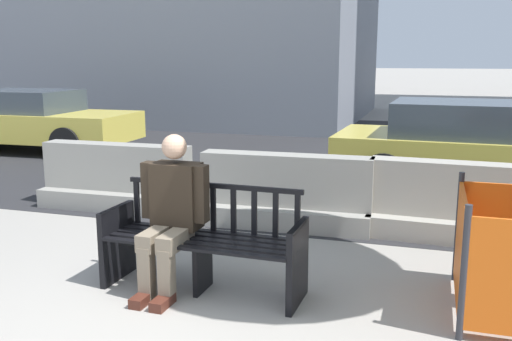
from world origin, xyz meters
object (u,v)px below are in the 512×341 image
Objects in this scene: jersey_barrier_centre at (286,197)px; jersey_barrier_left at (117,182)px; car_sedan_mid at (479,146)px; jersey_barrier_right at (463,208)px; car_taxi_near at (31,120)px; street_bench at (204,245)px; seated_person at (172,210)px.

jersey_barrier_centre is 1.00× the size of jersey_barrier_left.
car_sedan_mid is (2.25, 2.47, 0.33)m from jersey_barrier_centre.
jersey_barrier_right is 9.13m from car_taxi_near.
street_bench is 0.40m from seated_person.
seated_person is 0.65× the size of jersey_barrier_right.
street_bench reaches higher than jersey_barrier_left.
seated_person is 0.65× the size of jersey_barrier_left.
car_taxi_near is at bearing 156.75° from jersey_barrier_right.
jersey_barrier_right is at bearing 41.92° from seated_person.
seated_person is 5.30m from car_sedan_mid.
jersey_barrier_centre is (0.18, 2.05, -0.06)m from street_bench.
seated_person reaches higher than car_taxi_near.
car_taxi_near reaches higher than street_bench.
jersey_barrier_left is (-2.12, 2.18, -0.06)m from street_bench.
street_bench is 8.46m from car_taxi_near.
jersey_barrier_right is (4.26, -0.07, 0.00)m from jersey_barrier_left.
seated_person reaches higher than street_bench.
street_bench reaches higher than jersey_barrier_right.
car_sedan_mid is (8.67, -1.19, 0.03)m from car_taxi_near.
car_taxi_near reaches higher than jersey_barrier_left.
street_bench is 0.84× the size of jersey_barrier_right.
car_sedan_mid reaches higher than jersey_barrier_centre.
seated_person is at bearing -120.53° from car_sedan_mid.
street_bench is 0.39× the size of car_taxi_near.
street_bench is at bearing -95.13° from jersey_barrier_centre.
jersey_barrier_left is at bearing 134.19° from street_bench.
seated_person is 8.30m from car_taxi_near.
seated_person is at bearing -50.20° from jersey_barrier_left.
jersey_barrier_centre is at bearing 78.01° from seated_person.
jersey_barrier_centre is 7.40m from car_taxi_near.
car_taxi_near is at bearing 137.57° from street_bench.
jersey_barrier_right is 0.47× the size of car_taxi_near.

